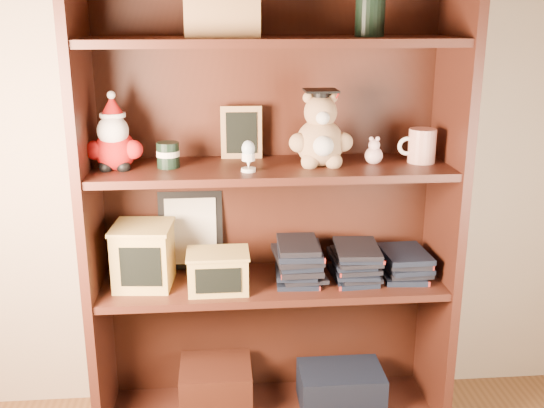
{
  "coord_description": "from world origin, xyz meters",
  "views": [
    {
      "loc": [
        -0.23,
        -0.68,
        1.42
      ],
      "look_at": [
        -0.06,
        1.3,
        0.82
      ],
      "focal_mm": 42.0,
      "sensor_mm": 36.0,
      "label": 1
    }
  ],
  "objects_px": {
    "bookcase": "(270,211)",
    "grad_teddy_bear": "(320,136)",
    "teacher_mug": "(421,146)",
    "treats_box": "(144,255)"
  },
  "relations": [
    {
      "from": "bookcase",
      "to": "grad_teddy_bear",
      "type": "relative_size",
      "value": 6.44
    },
    {
      "from": "grad_teddy_bear",
      "to": "teacher_mug",
      "type": "bearing_deg",
      "value": 1.29
    },
    {
      "from": "bookcase",
      "to": "grad_teddy_bear",
      "type": "height_order",
      "value": "bookcase"
    },
    {
      "from": "bookcase",
      "to": "treats_box",
      "type": "height_order",
      "value": "bookcase"
    },
    {
      "from": "grad_teddy_bear",
      "to": "treats_box",
      "type": "distance_m",
      "value": 0.7
    },
    {
      "from": "teacher_mug",
      "to": "treats_box",
      "type": "xyz_separation_m",
      "value": [
        -0.91,
        -0.0,
        -0.35
      ]
    },
    {
      "from": "grad_teddy_bear",
      "to": "treats_box",
      "type": "relative_size",
      "value": 1.2
    },
    {
      "from": "grad_teddy_bear",
      "to": "teacher_mug",
      "type": "distance_m",
      "value": 0.34
    },
    {
      "from": "bookcase",
      "to": "grad_teddy_bear",
      "type": "distance_m",
      "value": 0.31
    },
    {
      "from": "grad_teddy_bear",
      "to": "teacher_mug",
      "type": "relative_size",
      "value": 1.98
    }
  ]
}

